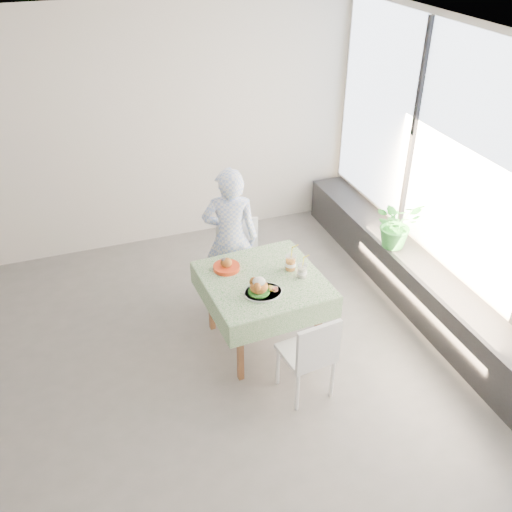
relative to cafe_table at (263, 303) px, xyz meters
name	(u,v)px	position (x,y,z in m)	size (l,w,h in m)	color
floor	(156,384)	(-1.08, -0.21, -0.46)	(6.00, 6.00, 0.00)	#5D5B59
ceiling	(114,59)	(-1.08, -0.21, 2.34)	(6.00, 6.00, 0.00)	white
wall_back	(99,137)	(-1.08, 2.29, 0.94)	(6.00, 0.02, 2.80)	beige
wall_right	(470,190)	(1.92, -0.21, 0.94)	(0.02, 5.00, 2.80)	beige
window_pane	(473,165)	(1.89, -0.21, 1.19)	(0.01, 4.80, 2.18)	#D1E0F9
window_ledge	(430,297)	(1.72, -0.21, -0.21)	(0.40, 4.80, 0.50)	black
cafe_table	(263,303)	(0.00, 0.00, 0.00)	(1.10, 1.10, 0.74)	brown
chair_far	(239,280)	(-0.01, 0.67, -0.18)	(0.52, 0.52, 0.91)	white
chair_near	(306,368)	(0.12, -0.73, -0.20)	(0.44, 0.44, 0.84)	white
diner	(230,238)	(-0.07, 0.74, 0.30)	(0.55, 0.36, 1.52)	#96B1F0
main_dish	(261,289)	(-0.10, -0.21, 0.34)	(0.34, 0.34, 0.17)	white
juice_cup_orange	(291,263)	(0.29, 0.05, 0.35)	(0.10, 0.10, 0.29)	white
juice_cup_lemonade	(302,271)	(0.34, -0.09, 0.34)	(0.09, 0.09, 0.26)	white
second_dish	(226,266)	(-0.27, 0.25, 0.32)	(0.25, 0.25, 0.12)	red
potted_plant	(397,224)	(1.65, 0.43, 0.30)	(0.48, 0.41, 0.53)	#2A7E33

